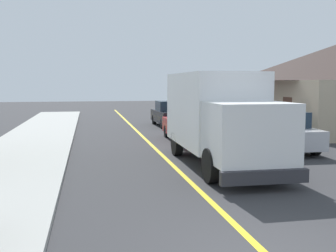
{
  "coord_description": "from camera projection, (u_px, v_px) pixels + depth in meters",
  "views": [
    {
      "loc": [
        -2.85,
        -5.68,
        2.82
      ],
      "look_at": [
        -0.21,
        7.59,
        1.4
      ],
      "focal_mm": 43.18,
      "sensor_mm": 36.0,
      "label": 1
    }
  ],
  "objects": [
    {
      "name": "centre_line_yellow",
      "position": [
        161.0,
        154.0,
        16.14
      ],
      "size": [
        0.16,
        56.0,
        0.01
      ],
      "primitive_type": "cube",
      "color": "gold",
      "rests_on": "ground"
    },
    {
      "name": "box_truck",
      "position": [
        219.0,
        114.0,
        14.03
      ],
      "size": [
        2.43,
        7.19,
        3.2
      ],
      "color": "white",
      "rests_on": "ground"
    },
    {
      "name": "parked_car_near",
      "position": [
        187.0,
        125.0,
        20.02
      ],
      "size": [
        1.88,
        4.43,
        1.67
      ],
      "color": "maroon",
      "rests_on": "ground"
    },
    {
      "name": "parked_car_mid",
      "position": [
        170.0,
        114.0,
        26.9
      ],
      "size": [
        1.9,
        4.44,
        1.67
      ],
      "color": "black",
      "rests_on": "ground"
    },
    {
      "name": "parked_van_across",
      "position": [
        282.0,
        132.0,
        17.09
      ],
      "size": [
        1.98,
        4.47,
        1.67
      ],
      "color": "#B7B7BC",
      "rests_on": "ground"
    }
  ]
}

